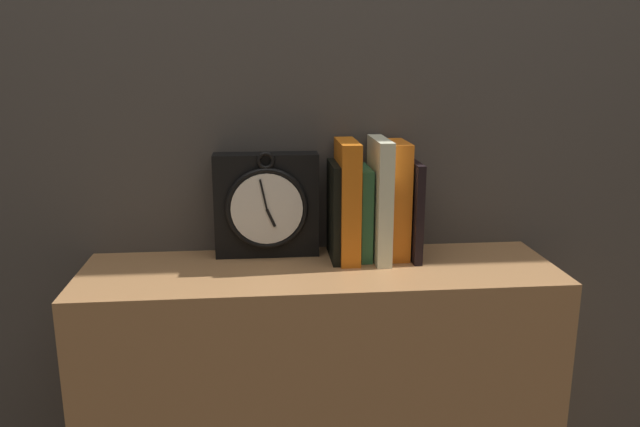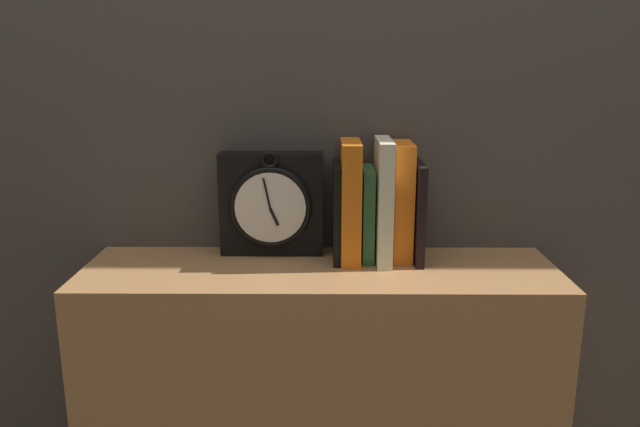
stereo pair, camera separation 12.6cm
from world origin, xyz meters
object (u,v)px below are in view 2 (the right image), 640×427
object	(u,v)px
book_slot1_orange	(350,201)
book_slot5_black	(417,211)
book_slot0_black	(337,211)
book_slot4_orange	(401,201)
book_slot2_green	(367,213)
clock	(272,204)
book_slot3_cream	(383,201)

from	to	relation	value
book_slot1_orange	book_slot5_black	size ratio (longest dim) A/B	1.21
book_slot0_black	book_slot4_orange	world-z (taller)	book_slot4_orange
book_slot1_orange	book_slot4_orange	distance (m)	0.11
book_slot1_orange	book_slot2_green	distance (m)	0.05
book_slot2_green	book_slot0_black	bearing A→B (deg)	-174.38
clock	book_slot4_orange	world-z (taller)	book_slot4_orange
book_slot4_orange	book_slot1_orange	bearing A→B (deg)	-174.20
book_slot2_green	book_slot3_cream	xyz separation A→B (m)	(0.03, -0.02, 0.03)
clock	book_slot3_cream	distance (m)	0.24
book_slot3_cream	book_slot2_green	bearing A→B (deg)	154.13
book_slot1_orange	book_slot5_black	distance (m)	0.14
clock	book_slot2_green	bearing A→B (deg)	-7.19
book_slot5_black	book_slot2_green	bearing A→B (deg)	174.22
book_slot2_green	book_slot5_black	world-z (taller)	book_slot5_black
clock	book_slot1_orange	bearing A→B (deg)	-12.30
book_slot1_orange	clock	bearing A→B (deg)	167.70
book_slot2_green	book_slot3_cream	bearing A→B (deg)	-25.87
book_slot3_cream	book_slot4_orange	size ratio (longest dim) A/B	1.03
book_slot3_cream	book_slot4_orange	xyz separation A→B (m)	(0.04, 0.02, -0.00)
clock	book_slot2_green	world-z (taller)	clock
book_slot2_green	book_slot4_orange	size ratio (longest dim) A/B	0.79
book_slot0_black	book_slot2_green	size ratio (longest dim) A/B	1.05
book_slot1_orange	book_slot0_black	bearing A→B (deg)	170.85
book_slot0_black	book_slot4_orange	size ratio (longest dim) A/B	0.83
clock	book_slot5_black	bearing A→B (deg)	-6.72
book_slot3_cream	book_slot5_black	size ratio (longest dim) A/B	1.23
book_slot2_green	book_slot5_black	distance (m)	0.11
book_slot4_orange	clock	bearing A→B (deg)	174.68
book_slot1_orange	book_slot4_orange	size ratio (longest dim) A/B	1.02
book_slot4_orange	book_slot2_green	bearing A→B (deg)	-179.90
book_slot0_black	book_slot3_cream	world-z (taller)	book_slot3_cream
book_slot2_green	book_slot4_orange	bearing A→B (deg)	0.10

